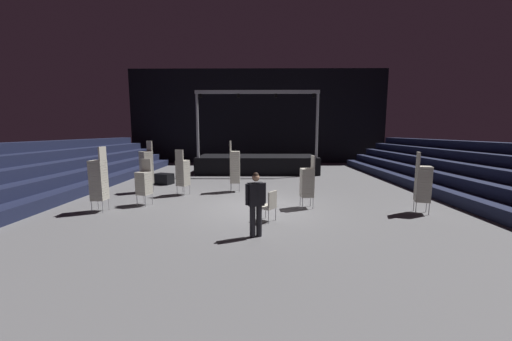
% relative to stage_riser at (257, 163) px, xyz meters
% --- Properties ---
extents(ground_plane, '(22.00, 30.00, 0.10)m').
position_rel_stage_riser_xyz_m(ground_plane, '(0.00, -9.08, -0.67)').
color(ground_plane, slate).
extents(arena_end_wall, '(22.00, 0.30, 8.00)m').
position_rel_stage_riser_xyz_m(arena_end_wall, '(0.00, 5.92, 3.38)').
color(arena_end_wall, black).
rests_on(arena_end_wall, ground_plane).
extents(bleacher_bank_left, '(3.75, 24.00, 2.25)m').
position_rel_stage_riser_xyz_m(bleacher_bank_left, '(-9.12, -8.08, 0.51)').
color(bleacher_bank_left, '#191E38').
rests_on(bleacher_bank_left, ground_plane).
extents(bleacher_bank_right, '(3.75, 24.00, 2.25)m').
position_rel_stage_riser_xyz_m(bleacher_bank_right, '(9.12, -8.08, 0.51)').
color(bleacher_bank_right, '#191E38').
rests_on(bleacher_bank_right, ground_plane).
extents(stage_riser, '(7.83, 3.51, 5.19)m').
position_rel_stage_riser_xyz_m(stage_riser, '(0.00, 0.00, 0.00)').
color(stage_riser, black).
rests_on(stage_riser, ground_plane).
extents(man_with_tie, '(0.56, 0.36, 1.69)m').
position_rel_stage_riser_xyz_m(man_with_tie, '(0.04, -12.05, 0.34)').
color(man_with_tie, black).
rests_on(man_with_tie, ground_plane).
extents(chair_stack_front_left, '(0.46, 0.46, 2.31)m').
position_rel_stage_riser_xyz_m(chair_stack_front_left, '(-0.98, -6.38, 0.54)').
color(chair_stack_front_left, '#B2B5BA').
rests_on(chair_stack_front_left, ground_plane).
extents(chair_stack_front_right, '(0.47, 0.47, 1.88)m').
position_rel_stage_riser_xyz_m(chair_stack_front_right, '(1.84, -9.16, 0.33)').
color(chair_stack_front_right, '#B2B5BA').
rests_on(chair_stack_front_right, ground_plane).
extents(chair_stack_mid_left, '(0.45, 0.45, 2.22)m').
position_rel_stage_riser_xyz_m(chair_stack_mid_left, '(-5.32, -9.72, 0.50)').
color(chair_stack_mid_left, '#B2B5BA').
rests_on(chair_stack_mid_left, ground_plane).
extents(chair_stack_mid_right, '(0.56, 0.56, 1.71)m').
position_rel_stage_riser_xyz_m(chair_stack_mid_right, '(-4.14, -8.84, 0.24)').
color(chair_stack_mid_right, '#B2B5BA').
rests_on(chair_stack_mid_right, ground_plane).
extents(chair_stack_mid_centre, '(0.58, 0.58, 1.96)m').
position_rel_stage_riser_xyz_m(chair_stack_mid_centre, '(-3.16, -7.08, 0.37)').
color(chair_stack_mid_centre, '#B2B5BA').
rests_on(chair_stack_mid_centre, ground_plane).
extents(chair_stack_rear_left, '(0.55, 0.55, 2.05)m').
position_rel_stage_riser_xyz_m(chair_stack_rear_left, '(5.55, -9.83, 0.41)').
color(chair_stack_rear_left, '#B2B5BA').
rests_on(chair_stack_rear_left, ground_plane).
extents(chair_stack_rear_right, '(0.62, 0.62, 2.31)m').
position_rel_stage_riser_xyz_m(chair_stack_rear_right, '(-4.93, -6.54, 0.54)').
color(chair_stack_rear_right, '#B2B5BA').
rests_on(chair_stack_rear_right, ground_plane).
extents(equipment_road_case, '(1.06, 0.88, 0.55)m').
position_rel_stage_riser_xyz_m(equipment_road_case, '(-4.85, -4.56, -0.34)').
color(equipment_road_case, black).
rests_on(equipment_road_case, ground_plane).
extents(loose_chair_near_man, '(0.62, 0.62, 0.95)m').
position_rel_stage_riser_xyz_m(loose_chair_near_man, '(0.42, -10.75, -0.08)').
color(loose_chair_near_man, '#B2B5BA').
rests_on(loose_chair_near_man, ground_plane).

